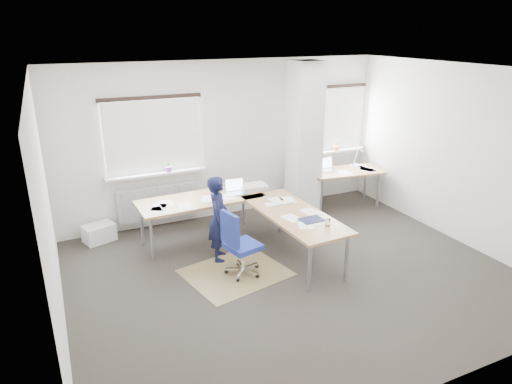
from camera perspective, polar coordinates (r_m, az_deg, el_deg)
name	(u,v)px	position (r m, az deg, el deg)	size (l,w,h in m)	color
ground	(292,273)	(6.62, 4.49, -10.10)	(6.00, 6.00, 0.00)	#2A2421
room_shell	(291,146)	(6.41, 4.36, 5.81)	(6.04, 5.04, 2.82)	silver
floor_mat	(235,273)	(6.62, -2.58, -10.03)	(1.35, 1.14, 0.01)	olive
white_crate	(99,233)	(7.90, -19.02, -4.85)	(0.47, 0.33, 0.28)	white
desk_main	(248,207)	(7.04, -1.01, -1.88)	(2.51, 2.62, 0.96)	olive
desk_side	(345,172)	(8.90, 11.10, 2.41)	(1.48, 0.89, 1.22)	olive
task_chair	(241,257)	(6.45, -1.89, -8.12)	(0.55, 0.53, 0.98)	navy
person	(219,219)	(6.74, -4.70, -3.32)	(0.48, 0.31, 1.30)	black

